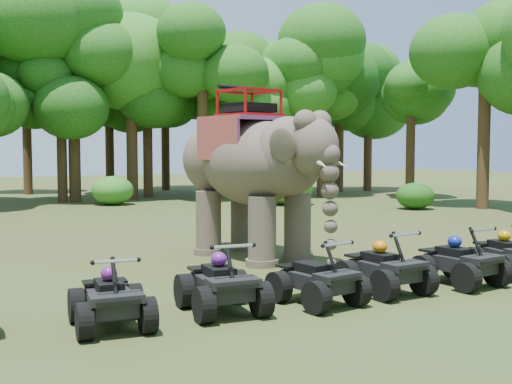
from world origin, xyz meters
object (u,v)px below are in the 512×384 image
at_px(atv_1, 222,276).
at_px(atv_5, 509,248).
at_px(atv_3, 385,261).
at_px(atv_2, 317,271).
at_px(elephant, 252,172).
at_px(atv_4, 460,255).
at_px(atv_0, 111,291).

distance_m(atv_1, atv_5, 7.17).
bearing_deg(atv_3, atv_2, -177.81).
relative_size(elephant, atv_4, 3.12).
xyz_separation_m(atv_3, atv_5, (3.63, 0.08, -0.02)).
distance_m(atv_0, atv_3, 5.53).
relative_size(atv_0, atv_3, 0.95).
bearing_deg(atv_1, atv_4, 1.80).
bearing_deg(atv_4, atv_1, 170.90).
height_order(elephant, atv_5, elephant).
distance_m(elephant, atv_5, 6.55).
bearing_deg(atv_0, atv_4, 3.84).
relative_size(atv_1, atv_3, 1.01).
xyz_separation_m(atv_1, atv_4, (5.42, -0.31, -0.01)).
bearing_deg(atv_4, atv_3, 169.06).
xyz_separation_m(atv_1, atv_2, (1.81, -0.30, -0.03)).
xyz_separation_m(elephant, atv_0, (-5.09, -4.85, -1.66)).
bearing_deg(atv_0, atv_1, 7.38).
distance_m(atv_0, atv_4, 7.42).
height_order(atv_0, atv_4, atv_4).
bearing_deg(atv_2, atv_3, -3.17).
bearing_deg(elephant, atv_4, -77.02).
relative_size(elephant, atv_2, 3.24).
relative_size(atv_0, atv_2, 0.99).
xyz_separation_m(atv_3, atv_4, (1.89, -0.17, -0.00)).
relative_size(atv_3, atv_4, 1.00).
relative_size(atv_2, atv_3, 0.96).
relative_size(atv_1, atv_4, 1.02).
bearing_deg(atv_1, atv_5, 4.55).
height_order(elephant, atv_2, elephant).
relative_size(atv_4, atv_5, 1.02).
distance_m(elephant, atv_3, 5.21).
height_order(elephant, atv_0, elephant).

